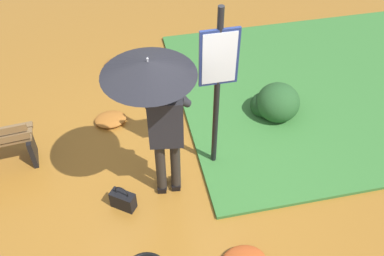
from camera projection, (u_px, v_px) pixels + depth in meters
name	position (u px, v px, depth m)	size (l,w,h in m)	color
ground_plane	(167.00, 185.00, 5.59)	(18.00, 18.00, 0.00)	#9E6623
grass_verge	(331.00, 88.00, 6.95)	(4.80, 4.00, 0.05)	#387533
person_with_umbrella	(156.00, 96.00, 4.45)	(0.96, 0.96, 2.04)	#2D2823
info_sign_post	(218.00, 76.00, 4.86)	(0.44, 0.07, 2.30)	black
handbag	(123.00, 200.00, 5.26)	(0.33, 0.29, 0.37)	black
shrub_cluster	(275.00, 103.00, 6.33)	(0.69, 0.62, 0.56)	#285628
leaf_pile_near_person	(111.00, 119.00, 6.39)	(0.46, 0.37, 0.10)	#A86023
leaf_pile_far_path	(119.00, 64.00, 7.37)	(0.47, 0.38, 0.10)	#A86023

